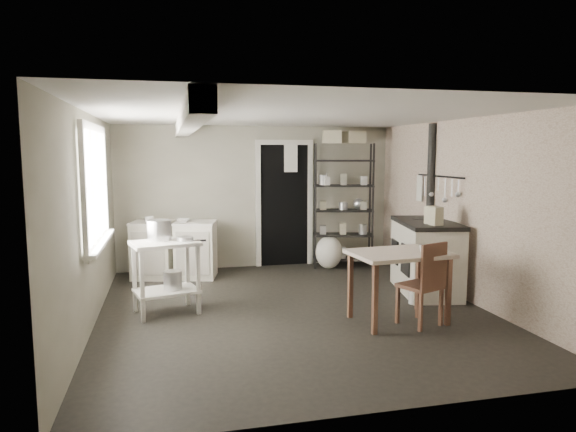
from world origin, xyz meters
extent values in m
plane|color=black|center=(0.00, 0.00, 0.00)|extent=(5.00, 5.00, 0.00)
plane|color=silver|center=(0.00, 0.00, 2.30)|extent=(5.00, 5.00, 0.00)
cube|color=#A49F8C|center=(0.00, 2.50, 1.15)|extent=(4.50, 0.02, 2.30)
cube|color=#A49F8C|center=(0.00, -2.50, 1.15)|extent=(4.50, 0.02, 2.30)
cube|color=#A49F8C|center=(-2.25, 0.00, 1.15)|extent=(0.02, 5.00, 2.30)
cube|color=#A49F8C|center=(2.25, 0.00, 1.15)|extent=(0.02, 5.00, 2.30)
cylinder|color=silver|center=(-1.54, 0.35, 0.94)|extent=(0.30, 0.30, 0.30)
cylinder|color=silver|center=(-1.25, 0.22, 0.85)|extent=(0.20, 0.20, 0.10)
cylinder|color=silver|center=(-1.40, 0.24, 0.39)|extent=(0.23, 0.23, 0.23)
imported|color=silver|center=(-1.22, 1.91, 0.95)|extent=(0.28, 0.28, 0.06)
imported|color=silver|center=(-1.70, 1.86, 0.97)|extent=(0.15, 0.15, 0.11)
imported|color=silver|center=(1.07, 2.11, 1.37)|extent=(0.09, 0.10, 0.20)
cube|color=beige|center=(1.13, 2.07, 2.01)|extent=(0.35, 0.32, 0.20)
cube|color=beige|center=(1.51, 2.11, 1.99)|extent=(0.33, 0.31, 0.19)
cube|color=beige|center=(1.82, 0.03, 1.01)|extent=(0.17, 0.24, 0.33)
imported|color=silver|center=(1.28, -0.73, 0.80)|extent=(0.09, 0.09, 0.08)
ellipsoid|color=white|center=(1.09, 2.04, 0.24)|extent=(0.45, 0.38, 0.53)
cylinder|color=silver|center=(1.52, -0.08, 0.07)|extent=(0.14, 0.14, 0.16)
camera|label=1|loc=(-1.43, -5.77, 1.87)|focal=32.00mm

